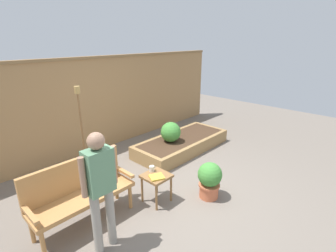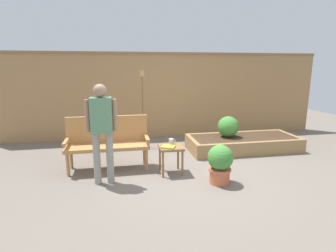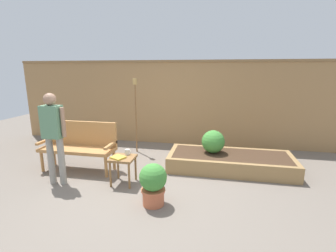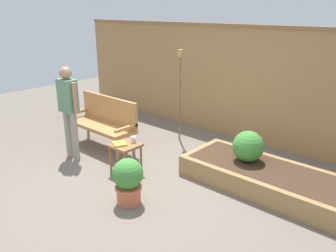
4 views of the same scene
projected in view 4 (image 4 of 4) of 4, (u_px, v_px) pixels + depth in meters
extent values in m
plane|color=#70665B|center=(137.00, 181.00, 5.09)|extent=(14.00, 14.00, 0.00)
cube|color=#A37A4C|center=(234.00, 84.00, 6.58)|extent=(8.40, 0.10, 2.10)
cube|color=olive|center=(238.00, 26.00, 6.22)|extent=(8.40, 0.14, 0.06)
cylinder|color=#B77F47|center=(134.00, 145.00, 5.90)|extent=(0.06, 0.06, 0.40)
cylinder|color=#B77F47|center=(118.00, 151.00, 5.65)|extent=(0.06, 0.06, 0.40)
cylinder|color=#B77F47|center=(88.00, 128.00, 6.73)|extent=(0.06, 0.06, 0.40)
cylinder|color=#B77F47|center=(72.00, 133.00, 6.48)|extent=(0.06, 0.06, 0.40)
cube|color=#B77F47|center=(101.00, 126.00, 6.12)|extent=(1.44, 0.48, 0.06)
cube|color=#B77F47|center=(109.00, 109.00, 6.18)|extent=(1.44, 0.06, 0.48)
cube|color=#B77F47|center=(78.00, 112.00, 6.51)|extent=(0.06, 0.48, 0.04)
cube|color=#B77F47|center=(126.00, 128.00, 5.64)|extent=(0.06, 0.48, 0.04)
cylinder|color=olive|center=(141.00, 160.00, 5.28)|extent=(0.04, 0.04, 0.44)
cylinder|color=olive|center=(125.00, 167.00, 5.04)|extent=(0.04, 0.04, 0.44)
cylinder|color=olive|center=(127.00, 154.00, 5.48)|extent=(0.04, 0.04, 0.44)
cylinder|color=olive|center=(111.00, 160.00, 5.25)|extent=(0.04, 0.04, 0.44)
cube|color=olive|center=(125.00, 145.00, 5.19)|extent=(0.40, 0.40, 0.04)
cylinder|color=silver|center=(133.00, 139.00, 5.24)|extent=(0.08, 0.08, 0.10)
torus|color=silver|center=(135.00, 140.00, 5.21)|extent=(0.07, 0.01, 0.07)
cube|color=gold|center=(119.00, 144.00, 5.16)|extent=(0.27, 0.26, 0.03)
cylinder|color=#C66642|center=(129.00, 196.00, 4.49)|extent=(0.31, 0.31, 0.21)
cylinder|color=#C66642|center=(128.00, 187.00, 4.45)|extent=(0.35, 0.35, 0.04)
sphere|color=#428938|center=(128.00, 174.00, 4.38)|extent=(0.40, 0.40, 0.40)
cube|color=#997547|center=(250.00, 190.00, 4.53)|extent=(2.40, 0.09, 0.30)
cube|color=#997547|center=(280.00, 168.00, 5.17)|extent=(2.40, 0.09, 0.30)
cube|color=#997547|center=(201.00, 156.00, 5.58)|extent=(0.09, 0.82, 0.30)
cube|color=#422D1E|center=(266.00, 178.00, 4.85)|extent=(2.22, 0.82, 0.30)
cylinder|color=brown|center=(247.00, 159.00, 5.04)|extent=(0.04, 0.04, 0.06)
sphere|color=#428938|center=(248.00, 146.00, 4.98)|extent=(0.46, 0.46, 0.46)
cylinder|color=brown|center=(180.00, 100.00, 6.44)|extent=(0.03, 0.03, 1.60)
cylinder|color=#AD894C|center=(180.00, 53.00, 6.16)|extent=(0.10, 0.10, 0.13)
cylinder|color=gray|center=(75.00, 136.00, 5.69)|extent=(0.11, 0.11, 0.82)
cylinder|color=gray|center=(68.00, 134.00, 5.82)|extent=(0.11, 0.11, 0.82)
cube|color=#5B8966|center=(68.00, 96.00, 5.53)|extent=(0.32, 0.20, 0.54)
cylinder|color=#9E755B|center=(75.00, 98.00, 5.41)|extent=(0.07, 0.07, 0.49)
cylinder|color=#9E755B|center=(61.00, 94.00, 5.66)|extent=(0.07, 0.07, 0.49)
sphere|color=#9E755B|center=(65.00, 73.00, 5.41)|extent=(0.20, 0.20, 0.20)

